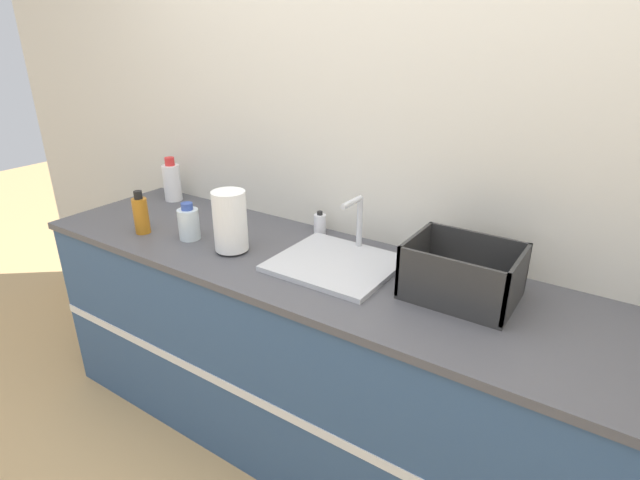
% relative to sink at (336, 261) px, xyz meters
% --- Properties ---
extents(wall_back, '(4.99, 0.06, 2.60)m').
position_rel_sink_xyz_m(wall_back, '(-0.05, 0.33, 0.40)').
color(wall_back, beige).
rests_on(wall_back, ground_plane).
extents(counter_cabinet, '(2.61, 0.68, 0.88)m').
position_rel_sink_xyz_m(counter_cabinet, '(-0.05, -0.03, -0.46)').
color(counter_cabinet, '#33517A').
rests_on(counter_cabinet, ground_plane).
extents(sink, '(0.45, 0.40, 0.24)m').
position_rel_sink_xyz_m(sink, '(0.00, 0.00, 0.00)').
color(sink, silver).
rests_on(sink, counter_cabinet).
extents(paper_towel_roll, '(0.13, 0.13, 0.25)m').
position_rel_sink_xyz_m(paper_towel_roll, '(-0.42, -0.12, 0.11)').
color(paper_towel_roll, '#4C4C51').
rests_on(paper_towel_roll, counter_cabinet).
extents(dish_rack, '(0.36, 0.27, 0.19)m').
position_rel_sink_xyz_m(dish_rack, '(0.47, 0.03, 0.05)').
color(dish_rack, '#2D2D2D').
rests_on(dish_rack, counter_cabinet).
extents(bottle_clear, '(0.09, 0.09, 0.16)m').
position_rel_sink_xyz_m(bottle_clear, '(-0.66, -0.13, 0.05)').
color(bottle_clear, silver).
rests_on(bottle_clear, counter_cabinet).
extents(bottle_white_spray, '(0.09, 0.09, 0.23)m').
position_rel_sink_xyz_m(bottle_white_spray, '(-1.13, 0.19, 0.08)').
color(bottle_white_spray, white).
rests_on(bottle_white_spray, counter_cabinet).
extents(bottle_amber, '(0.07, 0.07, 0.19)m').
position_rel_sink_xyz_m(bottle_amber, '(-0.89, -0.20, 0.07)').
color(bottle_amber, '#B26B19').
rests_on(bottle_amber, counter_cabinet).
extents(soap_dispenser, '(0.05, 0.05, 0.10)m').
position_rel_sink_xyz_m(soap_dispenser, '(-0.23, 0.23, 0.03)').
color(soap_dispenser, silver).
rests_on(soap_dispenser, counter_cabinet).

